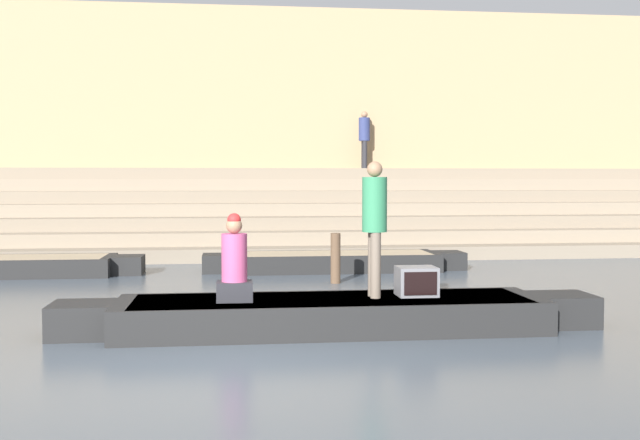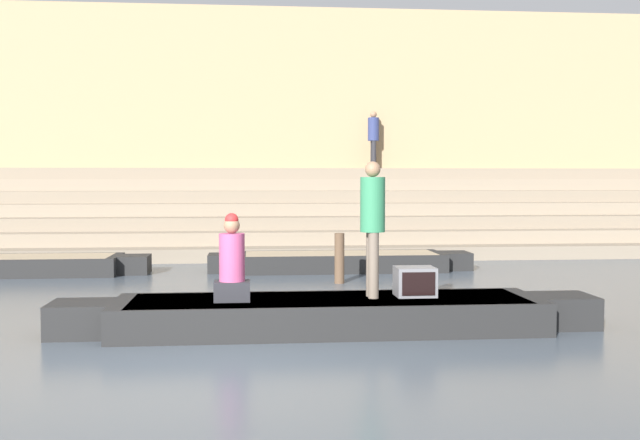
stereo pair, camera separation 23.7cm
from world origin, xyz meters
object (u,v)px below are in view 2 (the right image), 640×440
(person_rowing, at_px, (232,265))
(mooring_post, at_px, (339,258))
(tv_set, at_px, (415,282))
(moored_boat_shore, at_px, (11,265))
(rowboat_main, at_px, (329,313))
(person_on_steps, at_px, (373,135))
(person_standing, at_px, (373,219))
(moored_boat_distant, at_px, (341,261))

(person_rowing, bearing_deg, mooring_post, 65.35)
(person_rowing, height_order, tv_set, person_rowing)
(moored_boat_shore, bearing_deg, rowboat_main, -45.40)
(moored_boat_shore, bearing_deg, person_rowing, -52.33)
(rowboat_main, height_order, person_rowing, person_rowing)
(person_rowing, distance_m, mooring_post, 4.63)
(person_rowing, relative_size, mooring_post, 1.17)
(rowboat_main, height_order, person_on_steps, person_on_steps)
(person_rowing, bearing_deg, rowboat_main, 1.42)
(tv_set, relative_size, person_on_steps, 0.30)
(person_standing, relative_size, tv_set, 3.43)
(moored_boat_distant, xyz_separation_m, person_on_steps, (1.71, 6.26, 2.94))
(moored_boat_distant, bearing_deg, person_on_steps, 76.90)
(moored_boat_distant, bearing_deg, person_standing, -91.03)
(rowboat_main, xyz_separation_m, person_on_steps, (2.60, 12.30, 2.92))
(moored_boat_shore, distance_m, mooring_post, 6.49)
(person_standing, bearing_deg, moored_boat_distant, 99.97)
(person_rowing, distance_m, tv_set, 2.29)
(person_standing, bearing_deg, person_on_steps, 93.69)
(rowboat_main, height_order, moored_boat_shore, rowboat_main)
(rowboat_main, distance_m, person_standing, 1.28)
(rowboat_main, distance_m, person_on_steps, 12.91)
(person_standing, bearing_deg, rowboat_main, -161.85)
(rowboat_main, distance_m, moored_boat_shore, 8.18)
(moored_boat_shore, height_order, person_on_steps, person_on_steps)
(person_standing, xyz_separation_m, moored_boat_distant, (0.34, 5.99, -1.18))
(tv_set, height_order, moored_boat_distant, tv_set)
(tv_set, bearing_deg, person_on_steps, 85.65)
(rowboat_main, height_order, moored_boat_distant, rowboat_main)
(moored_boat_distant, bearing_deg, rowboat_main, -96.11)
(rowboat_main, relative_size, moored_boat_shore, 1.26)
(rowboat_main, height_order, tv_set, tv_set)
(person_standing, xyz_separation_m, mooring_post, (0.09, 4.13, -0.93))
(tv_set, bearing_deg, person_standing, -173.77)
(person_rowing, relative_size, moored_boat_shore, 0.20)
(rowboat_main, xyz_separation_m, tv_set, (1.09, 0.08, 0.37))
(rowboat_main, relative_size, moored_boat_distant, 1.25)
(person_standing, distance_m, tv_set, 0.96)
(rowboat_main, xyz_separation_m, person_standing, (0.54, 0.05, 1.16))
(moored_boat_shore, height_order, mooring_post, mooring_post)
(moored_boat_distant, height_order, mooring_post, mooring_post)
(person_rowing, height_order, mooring_post, person_rowing)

